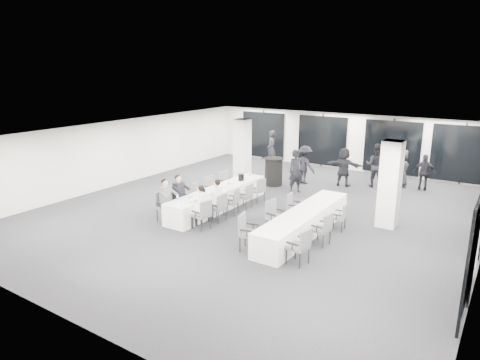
# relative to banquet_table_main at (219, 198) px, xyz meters

# --- Properties ---
(room) EXTENTS (14.04, 16.04, 2.84)m
(room) POSITION_rel_banquet_table_main_xyz_m (2.29, 1.64, 1.01)
(room) COLOR #222227
(room) RESTS_ON ground
(column_left) EXTENTS (0.60, 0.60, 2.80)m
(column_left) POSITION_rel_banquet_table_main_xyz_m (-1.40, 3.73, 1.02)
(column_left) COLOR silver
(column_left) RESTS_ON floor
(column_right) EXTENTS (0.60, 0.60, 2.80)m
(column_right) POSITION_rel_banquet_table_main_xyz_m (5.60, 1.53, 1.02)
(column_right) COLOR silver
(column_right) RESTS_ON floor
(banquet_table_main) EXTENTS (0.90, 5.00, 0.75)m
(banquet_table_main) POSITION_rel_banquet_table_main_xyz_m (0.00, 0.00, 0.00)
(banquet_table_main) COLOR white
(banquet_table_main) RESTS_ON floor
(banquet_table_side) EXTENTS (0.90, 5.00, 0.75)m
(banquet_table_side) POSITION_rel_banquet_table_main_xyz_m (3.65, -0.58, 0.00)
(banquet_table_side) COLOR white
(banquet_table_side) RESTS_ON floor
(cocktail_table) EXTENTS (0.87, 0.87, 1.20)m
(cocktail_table) POSITION_rel_banquet_table_main_xyz_m (0.12, 3.91, 0.23)
(cocktail_table) COLOR black
(cocktail_table) RESTS_ON floor
(chair_main_left_near) EXTENTS (0.56, 0.60, 0.99)m
(chair_main_left_near) POSITION_rel_banquet_table_main_xyz_m (-0.84, -1.99, 0.19)
(chair_main_left_near) COLOR #525459
(chair_main_left_near) RESTS_ON floor
(chair_main_left_second) EXTENTS (0.59, 0.64, 1.04)m
(chair_main_left_second) POSITION_rel_banquet_table_main_xyz_m (-0.84, -1.33, 0.22)
(chair_main_left_second) COLOR #525459
(chair_main_left_second) RESTS_ON floor
(chair_main_left_mid) EXTENTS (0.52, 0.55, 0.86)m
(chair_main_left_mid) POSITION_rel_banquet_table_main_xyz_m (-0.82, -0.18, 0.12)
(chair_main_left_mid) COLOR #525459
(chair_main_left_mid) RESTS_ON floor
(chair_main_left_fourth) EXTENTS (0.52, 0.57, 0.93)m
(chair_main_left_fourth) POSITION_rel_banquet_table_main_xyz_m (-0.83, 0.65, 0.16)
(chair_main_left_fourth) COLOR #525459
(chair_main_left_fourth) RESTS_ON floor
(chair_main_left_far) EXTENTS (0.56, 0.59, 0.94)m
(chair_main_left_far) POSITION_rel_banquet_table_main_xyz_m (-0.83, 1.66, 0.16)
(chair_main_left_far) COLOR #525459
(chair_main_left_far) RESTS_ON floor
(chair_main_right_near) EXTENTS (0.56, 0.60, 0.97)m
(chair_main_right_near) POSITION_rel_banquet_table_main_xyz_m (0.83, -1.98, 0.18)
(chair_main_right_near) COLOR #525459
(chair_main_right_near) RESTS_ON floor
(chair_main_right_second) EXTENTS (0.50, 0.56, 0.96)m
(chair_main_right_second) POSITION_rel_banquet_table_main_xyz_m (0.83, -1.11, 0.17)
(chair_main_right_second) COLOR #525459
(chair_main_right_second) RESTS_ON floor
(chair_main_right_mid) EXTENTS (0.57, 0.59, 0.93)m
(chair_main_right_mid) POSITION_rel_banquet_table_main_xyz_m (0.83, -0.29, 0.16)
(chair_main_right_mid) COLOR #525459
(chair_main_right_mid) RESTS_ON floor
(chair_main_right_fourth) EXTENTS (0.46, 0.51, 0.89)m
(chair_main_right_fourth) POSITION_rel_banquet_table_main_xyz_m (0.83, 0.58, 0.13)
(chair_main_right_fourth) COLOR #525459
(chair_main_right_fourth) RESTS_ON floor
(chair_main_right_far) EXTENTS (0.57, 0.59, 0.93)m
(chair_main_right_far) POSITION_rel_banquet_table_main_xyz_m (0.83, 1.44, 0.16)
(chair_main_right_far) COLOR #525459
(chair_main_right_far) RESTS_ON floor
(chair_side_left_near) EXTENTS (0.63, 0.66, 1.04)m
(chair_side_left_near) POSITION_rel_banquet_table_main_xyz_m (2.81, -2.53, 0.22)
(chair_side_left_near) COLOR #525459
(chair_side_left_near) RESTS_ON floor
(chair_side_left_mid) EXTENTS (0.59, 0.63, 1.02)m
(chair_side_left_mid) POSITION_rel_banquet_table_main_xyz_m (2.81, -0.93, 0.21)
(chair_side_left_mid) COLOR #525459
(chair_side_left_mid) RESTS_ON floor
(chair_side_left_far) EXTENTS (0.51, 0.56, 0.92)m
(chair_side_left_far) POSITION_rel_banquet_table_main_xyz_m (2.82, 0.36, 0.15)
(chair_side_left_far) COLOR #525459
(chair_side_left_far) RESTS_ON floor
(chair_side_right_near) EXTENTS (0.56, 0.61, 0.99)m
(chair_side_right_near) POSITION_rel_banquet_table_main_xyz_m (4.48, -2.57, 0.19)
(chair_side_right_near) COLOR #525459
(chair_side_right_near) RESTS_ON floor
(chair_side_right_mid) EXTENTS (0.53, 0.57, 0.95)m
(chair_side_right_mid) POSITION_rel_banquet_table_main_xyz_m (4.48, -1.06, 0.17)
(chair_side_right_mid) COLOR #525459
(chair_side_right_mid) RESTS_ON floor
(chair_side_right_far) EXTENTS (0.48, 0.53, 0.87)m
(chair_side_right_far) POSITION_rel_banquet_table_main_xyz_m (4.47, 0.34, 0.12)
(chair_side_right_far) COLOR #525459
(chair_side_right_far) RESTS_ON floor
(seated_guest_a) EXTENTS (0.50, 0.38, 1.44)m
(seated_guest_a) POSITION_rel_banquet_table_main_xyz_m (-0.67, -1.98, 0.44)
(seated_guest_a) COLOR #525459
(seated_guest_a) RESTS_ON floor
(seated_guest_b) EXTENTS (0.50, 0.38, 1.44)m
(seated_guest_b) POSITION_rel_banquet_table_main_xyz_m (-0.67, -1.32, 0.44)
(seated_guest_b) COLOR black
(seated_guest_b) RESTS_ON floor
(seated_guest_c) EXTENTS (0.50, 0.38, 1.44)m
(seated_guest_c) POSITION_rel_banquet_table_main_xyz_m (0.67, -1.96, 0.44)
(seated_guest_c) COLOR white
(seated_guest_c) RESTS_ON floor
(seated_guest_d) EXTENTS (0.50, 0.38, 1.44)m
(seated_guest_d) POSITION_rel_banquet_table_main_xyz_m (0.67, -1.10, 0.44)
(seated_guest_d) COLOR white
(seated_guest_d) RESTS_ON floor
(standing_guest_a) EXTENTS (0.92, 0.94, 2.00)m
(standing_guest_a) POSITION_rel_banquet_table_main_xyz_m (1.41, 3.45, 0.63)
(standing_guest_a) COLOR black
(standing_guest_a) RESTS_ON floor
(standing_guest_b) EXTENTS (1.05, 0.65, 2.14)m
(standing_guest_b) POSITION_rel_banquet_table_main_xyz_m (3.91, 6.06, 0.69)
(standing_guest_b) COLOR black
(standing_guest_b) RESTS_ON floor
(standing_guest_c) EXTENTS (1.38, 1.01, 1.91)m
(standing_guest_c) POSITION_rel_banquet_table_main_xyz_m (1.13, 4.88, 0.58)
(standing_guest_c) COLOR black
(standing_guest_c) RESTS_ON floor
(standing_guest_d) EXTENTS (1.10, 0.75, 1.73)m
(standing_guest_d) POSITION_rel_banquet_table_main_xyz_m (5.74, 6.61, 0.49)
(standing_guest_d) COLOR black
(standing_guest_d) RESTS_ON floor
(standing_guest_e) EXTENTS (0.81, 1.02, 1.84)m
(standing_guest_e) POSITION_rel_banquet_table_main_xyz_m (4.85, 6.64, 0.54)
(standing_guest_e) COLOR black
(standing_guest_e) RESTS_ON floor
(standing_guest_f) EXTENTS (1.80, 0.82, 1.91)m
(standing_guest_f) POSITION_rel_banquet_table_main_xyz_m (2.70, 5.45, 0.58)
(standing_guest_f) COLOR black
(standing_guest_f) RESTS_ON floor
(standing_guest_g) EXTENTS (1.00, 0.99, 2.14)m
(standing_guest_g) POSITION_rel_banquet_table_main_xyz_m (-1.71, 6.97, 0.70)
(standing_guest_g) COLOR black
(standing_guest_g) RESTS_ON floor
(ice_bucket_near) EXTENTS (0.20, 0.20, 0.23)m
(ice_bucket_near) POSITION_rel_banquet_table_main_xyz_m (-0.01, -0.91, 0.49)
(ice_bucket_near) COLOR black
(ice_bucket_near) RESTS_ON banquet_table_main
(ice_bucket_far) EXTENTS (0.23, 0.23, 0.27)m
(ice_bucket_far) POSITION_rel_banquet_table_main_xyz_m (0.06, 1.41, 0.51)
(ice_bucket_far) COLOR black
(ice_bucket_far) RESTS_ON banquet_table_main
(water_bottle_a) EXTENTS (0.07, 0.07, 0.22)m
(water_bottle_a) POSITION_rel_banquet_table_main_xyz_m (-0.25, -1.94, 0.48)
(water_bottle_a) COLOR silver
(water_bottle_a) RESTS_ON banquet_table_main
(water_bottle_b) EXTENTS (0.06, 0.06, 0.20)m
(water_bottle_b) POSITION_rel_banquet_table_main_xyz_m (0.09, 0.52, 0.47)
(water_bottle_b) COLOR silver
(water_bottle_b) RESTS_ON banquet_table_main
(water_bottle_c) EXTENTS (0.07, 0.07, 0.22)m
(water_bottle_c) POSITION_rel_banquet_table_main_xyz_m (0.04, 2.07, 0.49)
(water_bottle_c) COLOR silver
(water_bottle_c) RESTS_ON banquet_table_main
(plate_a) EXTENTS (0.22, 0.22, 0.03)m
(plate_a) POSITION_rel_banquet_table_main_xyz_m (-0.15, -1.40, 0.39)
(plate_a) COLOR white
(plate_a) RESTS_ON banquet_table_main
(plate_b) EXTENTS (0.22, 0.22, 0.03)m
(plate_b) POSITION_rel_banquet_table_main_xyz_m (0.22, -1.85, 0.39)
(plate_b) COLOR white
(plate_b) RESTS_ON banquet_table_main
(plate_c) EXTENTS (0.22, 0.22, 0.03)m
(plate_c) POSITION_rel_banquet_table_main_xyz_m (0.07, -0.42, 0.39)
(plate_c) COLOR white
(plate_c) RESTS_ON banquet_table_main
(wine_glass) EXTENTS (0.07, 0.07, 0.18)m
(wine_glass) POSITION_rel_banquet_table_main_xyz_m (0.20, -2.27, 0.51)
(wine_glass) COLOR silver
(wine_glass) RESTS_ON banquet_table_main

